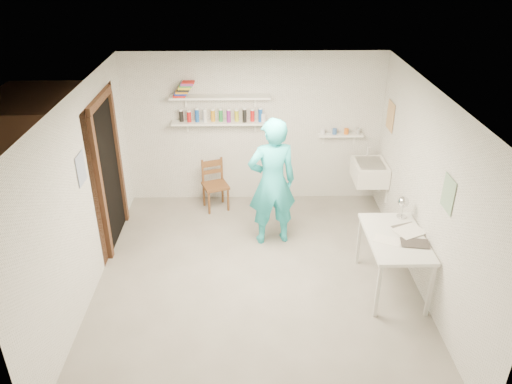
{
  "coord_description": "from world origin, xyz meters",
  "views": [
    {
      "loc": [
        -0.11,
        -5.11,
        3.92
      ],
      "look_at": [
        0.0,
        0.4,
        1.05
      ],
      "focal_mm": 35.0,
      "sensor_mm": 36.0,
      "label": 1
    }
  ],
  "objects_px": {
    "wall_clock": "(275,155)",
    "wooden_chair": "(215,186)",
    "man": "(272,183)",
    "work_table": "(392,262)",
    "belfast_sink": "(370,172)",
    "desk_lamp": "(403,202)"
  },
  "relations": [
    {
      "from": "wall_clock",
      "to": "wooden_chair",
      "type": "height_order",
      "value": "wall_clock"
    },
    {
      "from": "work_table",
      "to": "desk_lamp",
      "type": "xyz_separation_m",
      "value": [
        0.18,
        0.45,
        0.59
      ]
    },
    {
      "from": "wall_clock",
      "to": "work_table",
      "type": "distance_m",
      "value": 2.09
    },
    {
      "from": "wooden_chair",
      "to": "desk_lamp",
      "type": "distance_m",
      "value": 2.97
    },
    {
      "from": "man",
      "to": "desk_lamp",
      "type": "xyz_separation_m",
      "value": [
        1.6,
        -0.66,
        0.05
      ]
    },
    {
      "from": "man",
      "to": "work_table",
      "type": "bearing_deg",
      "value": 130.87
    },
    {
      "from": "belfast_sink",
      "to": "wooden_chair",
      "type": "height_order",
      "value": "belfast_sink"
    },
    {
      "from": "man",
      "to": "belfast_sink",
      "type": "bearing_deg",
      "value": -164.04
    },
    {
      "from": "wall_clock",
      "to": "wooden_chair",
      "type": "bearing_deg",
      "value": 128.94
    },
    {
      "from": "desk_lamp",
      "to": "man",
      "type": "bearing_deg",
      "value": 157.49
    },
    {
      "from": "belfast_sink",
      "to": "work_table",
      "type": "bearing_deg",
      "value": -93.35
    },
    {
      "from": "wooden_chair",
      "to": "desk_lamp",
      "type": "xyz_separation_m",
      "value": [
        2.43,
        -1.62,
        0.57
      ]
    },
    {
      "from": "belfast_sink",
      "to": "wall_clock",
      "type": "relative_size",
      "value": 1.82
    },
    {
      "from": "belfast_sink",
      "to": "man",
      "type": "height_order",
      "value": "man"
    },
    {
      "from": "belfast_sink",
      "to": "wall_clock",
      "type": "bearing_deg",
      "value": -159.34
    },
    {
      "from": "wall_clock",
      "to": "work_table",
      "type": "bearing_deg",
      "value": -55.04
    },
    {
      "from": "belfast_sink",
      "to": "work_table",
      "type": "height_order",
      "value": "belfast_sink"
    },
    {
      "from": "wooden_chair",
      "to": "desk_lamp",
      "type": "relative_size",
      "value": 5.71
    },
    {
      "from": "belfast_sink",
      "to": "wooden_chair",
      "type": "bearing_deg",
      "value": 175.62
    },
    {
      "from": "wall_clock",
      "to": "wooden_chair",
      "type": "relative_size",
      "value": 0.41
    },
    {
      "from": "man",
      "to": "wall_clock",
      "type": "relative_size",
      "value": 5.56
    },
    {
      "from": "work_table",
      "to": "desk_lamp",
      "type": "height_order",
      "value": "desk_lamp"
    }
  ]
}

